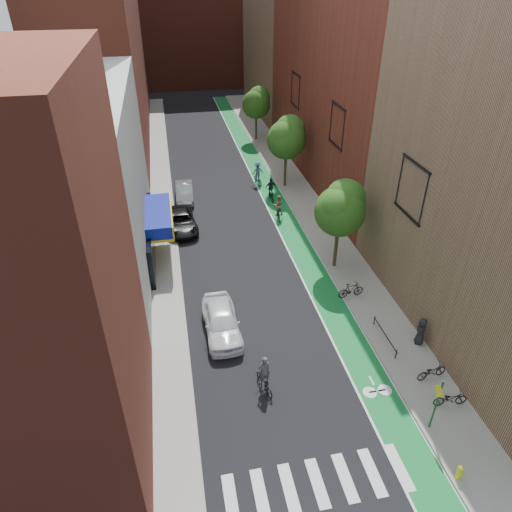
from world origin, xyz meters
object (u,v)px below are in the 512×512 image
cyclist_lane_near (278,209)px  cyclist_lane_mid (271,192)px  pedestrian (421,331)px  parked_car_white (221,321)px  fire_hydrant (460,472)px  parked_car_black (181,221)px  cyclist_lead (264,379)px  cyclist_lane_far (258,174)px  parked_car_silver (184,192)px

cyclist_lane_near → cyclist_lane_mid: cyclist_lane_near is taller
cyclist_lane_mid → cyclist_lane_near: bearing=84.9°
cyclist_lane_mid → pedestrian: (3.93, -19.78, 0.21)m
parked_car_white → fire_hydrant: 13.66m
cyclist_lane_mid → fire_hydrant: cyclist_lane_mid is taller
cyclist_lane_near → pedestrian: size_ratio=1.23×
parked_car_black → cyclist_lane_near: bearing=-2.5°
cyclist_lane_near → cyclist_lane_mid: bearing=-86.1°
pedestrian → cyclist_lead: bearing=-59.0°
cyclist_lane_far → fire_hydrant: size_ratio=2.88×
parked_car_silver → pedestrian: bearing=-59.6°
parked_car_black → pedestrian: pedestrian is taller
parked_car_white → parked_car_silver: bearing=91.9°
pedestrian → parked_car_white: bearing=-84.3°
parked_car_white → cyclist_lead: 4.81m
cyclist_lane_far → parked_car_white: bearing=60.0°
cyclist_lead → cyclist_lane_near: size_ratio=1.03×
cyclist_lead → fire_hydrant: bearing=122.5°
parked_car_black → parked_car_white: bearing=-87.0°
parked_car_black → fire_hydrant: parked_car_black is taller
cyclist_lane_near → parked_car_black: bearing=8.6°
parked_car_black → cyclist_lead: (3.09, -17.35, 0.02)m
cyclist_lane_mid → fire_hydrant: (1.63, -27.44, -0.22)m
parked_car_black → fire_hydrant: (9.90, -23.60, -0.15)m
parked_car_black → cyclist_lane_far: (7.80, 7.59, 0.29)m
parked_car_white → pedestrian: pedestrian is taller
cyclist_lane_far → pedestrian: 23.94m
cyclist_lead → cyclist_lane_mid: size_ratio=1.03×
parked_car_black → fire_hydrant: size_ratio=6.66×
cyclist_lead → fire_hydrant: size_ratio=2.77×
parked_car_black → cyclist_lane_mid: bearing=20.9°
parked_car_white → cyclist_lane_far: cyclist_lane_far is taller
parked_car_white → cyclist_lane_near: (6.50, 13.00, 0.03)m
parked_car_black → cyclist_lead: size_ratio=2.40×
parked_car_black → parked_car_silver: parked_car_silver is taller
cyclist_lane_mid → fire_hydrant: size_ratio=2.68×
parked_car_white → parked_car_black: bearing=96.1°
cyclist_lane_near → fire_hydrant: (1.83, -23.81, -0.29)m
parked_car_silver → cyclist_lane_mid: size_ratio=2.11×
fire_hydrant → cyclist_lane_near: bearing=94.4°
parked_car_white → cyclist_lead: cyclist_lead is taller
cyclist_lane_mid → pedestrian: bearing=99.4°
cyclist_lead → cyclist_lane_far: bearing=-115.6°
cyclist_lane_far → cyclist_lane_mid: bearing=84.2°
parked_car_silver → cyclist_lane_far: cyclist_lane_far is taller
parked_car_silver → cyclist_lane_far: 7.45m
cyclist_lane_far → cyclist_lane_near: bearing=79.1°
cyclist_lead → cyclist_lane_mid: bearing=-118.7°
cyclist_lead → pedestrian: (9.11, 1.41, 0.26)m
parked_car_silver → cyclist_lane_far: (7.14, 2.12, 0.29)m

